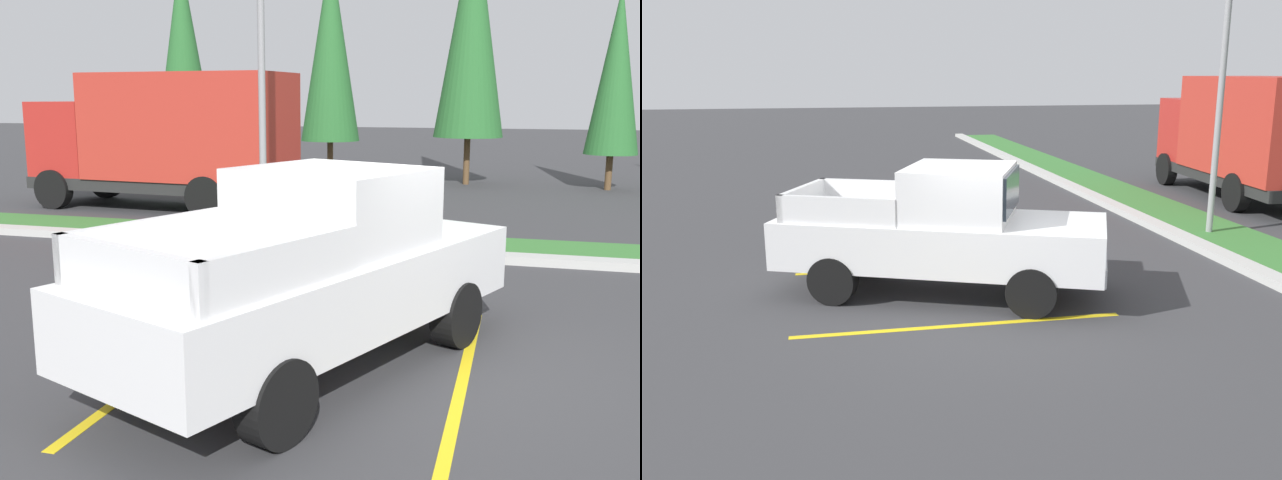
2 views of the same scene
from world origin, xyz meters
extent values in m
plane|color=#38383A|center=(0.00, 0.00, 0.00)|extent=(120.00, 120.00, 0.00)
cube|color=yellow|center=(-2.39, -0.67, 0.00)|extent=(0.12, 4.80, 0.01)
cube|color=yellow|center=(0.71, -0.67, 0.00)|extent=(0.12, 4.80, 0.01)
cube|color=#B2B2AD|center=(0.00, 5.00, 0.07)|extent=(56.00, 0.40, 0.15)
cube|color=#387533|center=(0.00, 6.10, 0.03)|extent=(56.00, 1.80, 0.06)
cylinder|color=black|center=(-1.03, 1.09, 0.38)|extent=(0.55, 0.81, 0.76)
cylinder|color=black|center=(0.54, 0.44, 0.38)|extent=(0.55, 0.81, 0.76)
cylinder|color=black|center=(-2.22, -1.77, 0.38)|extent=(0.55, 0.81, 0.76)
cylinder|color=black|center=(-0.65, -2.43, 0.38)|extent=(0.55, 0.81, 0.76)
cube|color=white|center=(-0.84, -0.67, 0.88)|extent=(3.75, 5.53, 0.76)
cube|color=white|center=(-0.73, -0.39, 1.68)|extent=(2.24, 2.15, 0.84)
cube|color=#2D3842|center=(-0.41, 0.37, 1.73)|extent=(1.52, 0.68, 0.63)
cube|color=white|center=(-2.18, -1.68, 1.48)|extent=(0.82, 1.79, 0.44)
cube|color=white|center=(-0.61, -2.33, 1.48)|extent=(0.82, 1.79, 0.44)
cube|color=white|center=(-1.74, -2.84, 1.48)|extent=(1.70, 0.78, 0.44)
cube|color=silver|center=(0.14, 1.69, 0.64)|extent=(1.73, 0.84, 0.28)
cylinder|color=black|center=(-10.37, 8.26, 0.50)|extent=(1.02, 0.38, 1.00)
cylinder|color=black|center=(-10.20, 10.45, 0.50)|extent=(1.02, 0.38, 1.00)
cylinder|color=black|center=(-5.98, 7.92, 0.50)|extent=(1.02, 0.38, 1.00)
cylinder|color=black|center=(-5.81, 10.12, 0.50)|extent=(1.02, 0.38, 1.00)
cube|color=#262626|center=(-7.69, 9.16, 0.65)|extent=(6.96, 2.81, 0.30)
cube|color=#AD231E|center=(-10.23, 9.35, 1.75)|extent=(1.77, 2.42, 1.90)
cube|color=#2D3842|center=(-11.05, 9.42, 2.00)|extent=(0.22, 2.10, 0.90)
cube|color=#B22D23|center=(-6.89, 9.10, 2.10)|extent=(5.17, 2.78, 2.60)
cylinder|color=gray|center=(-3.79, 5.90, 3.40)|extent=(0.14, 0.14, 6.79)
cylinder|color=brown|center=(-10.46, 16.16, 0.69)|extent=(0.20, 0.20, 1.38)
cone|color=#28662D|center=(-10.46, 16.16, 4.51)|extent=(1.99, 1.99, 6.27)
cylinder|color=brown|center=(-5.16, 16.24, 0.68)|extent=(0.20, 0.20, 1.36)
cone|color=#28662D|center=(-5.16, 16.24, 4.47)|extent=(1.97, 1.97, 6.21)
cylinder|color=brown|center=(-0.61, 16.47, 0.77)|extent=(0.20, 0.20, 1.54)
cone|color=#28662D|center=(-0.61, 16.47, 5.05)|extent=(2.22, 2.22, 7.02)
cylinder|color=brown|center=(3.73, 16.14, 0.55)|extent=(0.20, 0.20, 1.10)
cone|color=#28662D|center=(3.73, 16.14, 3.59)|extent=(1.58, 1.58, 4.99)
camera|label=1|loc=(1.19, -7.69, 2.83)|focal=40.78mm
camera|label=2|loc=(9.88, -2.51, 3.56)|focal=38.93mm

